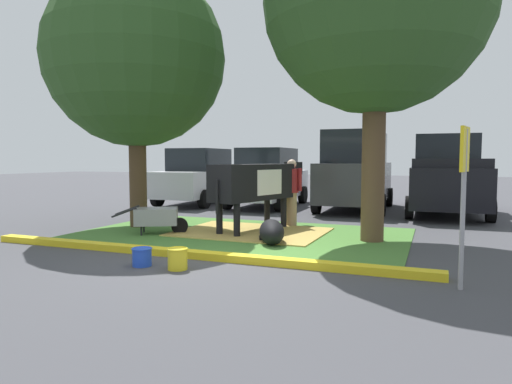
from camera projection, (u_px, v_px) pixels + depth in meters
ground_plane at (215, 258)px, 7.56m from camera, size 80.00×80.00×0.00m
grass_island at (240, 235)px, 9.86m from camera, size 7.03×4.44×0.02m
curb_yellow at (184, 253)px, 7.66m from camera, size 8.23×0.24×0.12m
hay_bedding at (251, 232)px, 10.11m from camera, size 3.24×2.45×0.04m
shade_tree_left at (136, 58)px, 10.76m from camera, size 4.24×4.24×6.18m
shade_tree_right at (376, 0)px, 8.75m from camera, size 4.40×4.40×6.93m
cow_holstein at (256, 182)px, 10.31m from camera, size 1.32×3.06×1.57m
calf_lying at (271, 232)px, 8.84m from camera, size 0.87×1.32×0.48m
person_handler at (292, 191)px, 11.03m from camera, size 0.53×0.34×1.64m
wheelbarrow at (158, 217)px, 9.92m from camera, size 1.54×1.13×0.63m
parking_sign at (464, 175)px, 5.65m from camera, size 0.13×0.44×2.05m
bucket_blue at (142, 256)px, 7.01m from camera, size 0.32×0.32×0.28m
bucket_yellow at (178, 258)px, 6.79m from camera, size 0.32×0.32×0.33m
sedan_silver at (200, 177)px, 16.66m from camera, size 2.09×4.43×2.02m
hatchback_white at (267, 178)px, 15.79m from camera, size 2.09×4.43×2.02m
suv_dark_grey at (356, 171)px, 14.71m from camera, size 2.19×4.64×2.52m
pickup_truck_black at (447, 177)px, 13.80m from camera, size 2.30×5.44×2.42m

